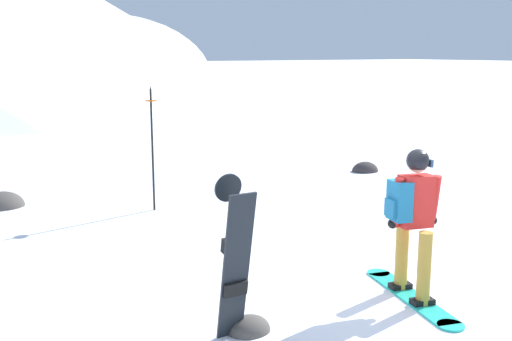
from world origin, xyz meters
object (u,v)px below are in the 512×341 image
(spare_snowboard, at_px, (235,258))
(piste_marker_near, at_px, (152,141))
(rock_dark, at_px, (249,331))
(rock_mid, at_px, (365,171))
(snowboarder_main, at_px, (412,220))
(rock_small, at_px, (2,207))

(spare_snowboard, distance_m, piste_marker_near, 5.21)
(spare_snowboard, relative_size, rock_dark, 3.61)
(spare_snowboard, distance_m, rock_mid, 8.95)
(snowboarder_main, bearing_deg, rock_small, 115.70)
(snowboarder_main, xyz_separation_m, spare_snowboard, (-2.18, 0.13, -0.09))
(snowboarder_main, distance_m, rock_small, 7.61)
(spare_snowboard, height_order, rock_small, spare_snowboard)
(spare_snowboard, bearing_deg, piste_marker_near, 76.79)
(rock_dark, bearing_deg, rock_small, 101.16)
(spare_snowboard, relative_size, rock_small, 2.05)
(rock_mid, bearing_deg, rock_small, 173.86)
(piste_marker_near, relative_size, rock_small, 2.74)
(piste_marker_near, distance_m, rock_dark, 5.21)
(rock_dark, relative_size, rock_mid, 0.70)
(piste_marker_near, bearing_deg, spare_snowboard, -103.21)
(snowboarder_main, bearing_deg, piste_marker_near, 100.87)
(rock_small, bearing_deg, spare_snowboard, -80.70)
(rock_mid, xyz_separation_m, rock_small, (-7.82, 0.84, 0.00))
(rock_mid, bearing_deg, rock_dark, -138.63)
(snowboarder_main, bearing_deg, rock_mid, 52.67)
(spare_snowboard, height_order, rock_dark, spare_snowboard)
(piste_marker_near, xyz_separation_m, rock_small, (-2.28, 1.62, -1.24))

